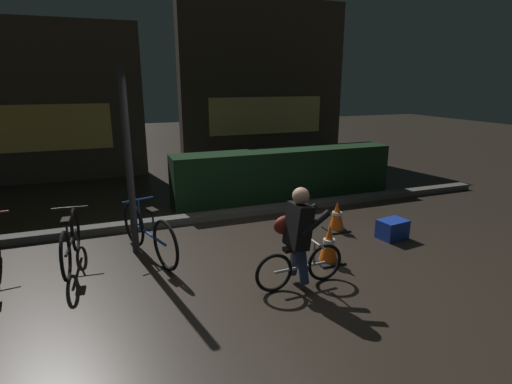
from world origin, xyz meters
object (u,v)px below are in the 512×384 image
Objects in this scene: traffic_cone_far at (337,216)px; cyclist at (298,237)px; parked_bike_left_mid at (71,241)px; parked_bike_center_left at (149,233)px; blue_crate at (392,229)px; traffic_cone_near at (329,244)px; street_post at (129,164)px.

cyclist is (-1.47, -1.46, 0.39)m from traffic_cone_far.
parked_bike_left_mid is at bearing 144.92° from cyclist.
parked_bike_center_left is at bearing 133.79° from cyclist.
cyclist is (2.59, -1.62, 0.29)m from parked_bike_left_mid.
cyclist is at bearing -135.05° from traffic_cone_far.
parked_bike_center_left reaches higher than blue_crate.
parked_bike_left_mid is 3.07m from cyclist.
traffic_cone_near is at bearing -105.77° from parked_bike_left_mid.
street_post is at bearing 152.12° from traffic_cone_near.
parked_bike_left_mid is 1.28× the size of cyclist.
parked_bike_center_left is 3.75m from blue_crate.
parked_bike_left_mid is 0.97× the size of parked_bike_center_left.
cyclist is (-2.10, -0.84, 0.48)m from blue_crate.
cyclist reaches higher than blue_crate.
parked_bike_center_left reaches higher than parked_bike_left_mid.
parked_bike_left_mid is at bearing -171.98° from street_post.
parked_bike_left_mid reaches higher than traffic_cone_near.
blue_crate is (3.86, -0.90, -1.16)m from street_post.
parked_bike_left_mid is at bearing 170.55° from blue_crate.
street_post reaches higher than cyclist.
street_post reaches higher than parked_bike_left_mid.
traffic_cone_near is (2.29, -1.04, -0.10)m from parked_bike_center_left.
street_post is 2.10× the size of cyclist.
parked_bike_left_mid is at bearing 177.75° from traffic_cone_far.
cyclist is (-0.70, -0.44, 0.37)m from traffic_cone_near.
parked_bike_center_left is (1.01, -0.14, 0.02)m from parked_bike_left_mid.
blue_crate is (1.40, 0.40, -0.11)m from traffic_cone_near.
traffic_cone_near is (2.46, -1.30, -1.05)m from street_post.
parked_bike_left_mid is at bearing 160.28° from traffic_cone_near.
traffic_cone_near is (3.30, -1.18, -0.08)m from parked_bike_left_mid.
parked_bike_center_left reaches higher than traffic_cone_near.
street_post is 1.64× the size of parked_bike_left_mid.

